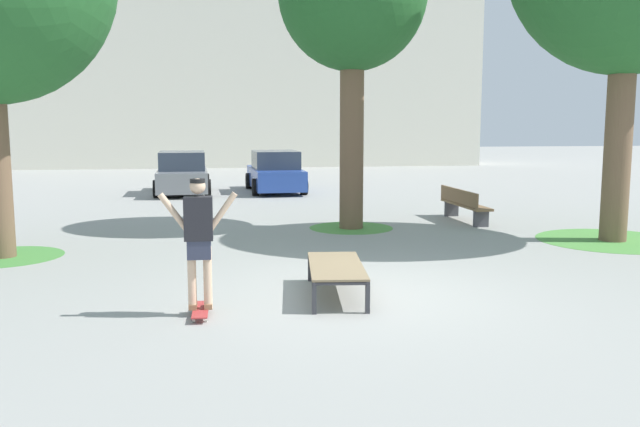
# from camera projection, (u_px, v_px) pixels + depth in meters

# --- Properties ---
(ground_plane) EXTENTS (120.00, 120.00, 0.00)m
(ground_plane) POSITION_uv_depth(u_px,v_px,m) (360.00, 294.00, 9.63)
(ground_plane) COLOR #999993
(building_facade) EXTENTS (28.88, 4.00, 15.53)m
(building_facade) POSITION_uv_depth(u_px,v_px,m) (234.00, 32.00, 38.24)
(building_facade) COLOR silver
(building_facade) RESTS_ON ground
(skate_box) EXTENTS (0.96, 1.97, 0.46)m
(skate_box) POSITION_uv_depth(u_px,v_px,m) (336.00, 268.00, 9.50)
(skate_box) COLOR #38383D
(skate_box) RESTS_ON ground
(skateboard) EXTENTS (0.22, 0.80, 0.09)m
(skateboard) POSITION_uv_depth(u_px,v_px,m) (201.00, 310.00, 8.54)
(skateboard) COLOR #B23333
(skateboard) RESTS_ON ground
(skater) EXTENTS (1.00, 0.29, 1.69)m
(skater) POSITION_uv_depth(u_px,v_px,m) (199.00, 234.00, 8.40)
(skater) COLOR beige
(skater) RESTS_ON skateboard
(grass_patch_near_left) EXTENTS (2.16, 2.16, 0.01)m
(grass_patch_near_left) POSITION_uv_depth(u_px,v_px,m) (4.00, 257.00, 12.34)
(grass_patch_near_left) COLOR #47893D
(grass_patch_near_left) RESTS_ON ground
(grass_patch_near_right) EXTENTS (3.15, 3.15, 0.01)m
(grass_patch_near_right) POSITION_uv_depth(u_px,v_px,m) (612.00, 240.00, 14.07)
(grass_patch_near_right) COLOR #519342
(grass_patch_near_right) RESTS_ON ground
(grass_patch_mid_back) EXTENTS (2.00, 2.00, 0.01)m
(grass_patch_mid_back) POSITION_uv_depth(u_px,v_px,m) (351.00, 228.00, 15.77)
(grass_patch_mid_back) COLOR #519342
(grass_patch_mid_back) RESTS_ON ground
(car_grey) EXTENTS (2.02, 4.25, 1.50)m
(car_grey) POSITION_uv_depth(u_px,v_px,m) (183.00, 174.00, 23.52)
(car_grey) COLOR slate
(car_grey) RESTS_ON ground
(car_blue) EXTENTS (2.05, 4.27, 1.50)m
(car_blue) POSITION_uv_depth(u_px,v_px,m) (275.00, 173.00, 24.16)
(car_blue) COLOR #28479E
(car_blue) RESTS_ON ground
(park_bench) EXTENTS (0.49, 2.41, 0.83)m
(park_bench) POSITION_uv_depth(u_px,v_px,m) (464.00, 204.00, 16.79)
(park_bench) COLOR brown
(park_bench) RESTS_ON ground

